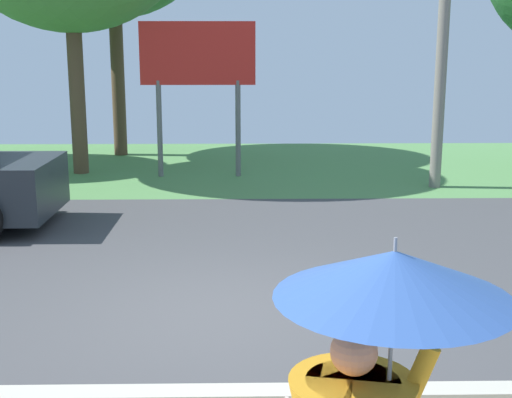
# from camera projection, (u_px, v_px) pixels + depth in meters

# --- Properties ---
(ground_plane) EXTENTS (40.00, 22.00, 0.20)m
(ground_plane) POSITION_uv_depth(u_px,v_px,m) (231.00, 244.00, 10.76)
(ground_plane) COLOR #424244
(roadside_billboard) EXTENTS (2.60, 0.12, 3.50)m
(roadside_billboard) POSITION_uv_depth(u_px,v_px,m) (198.00, 65.00, 15.62)
(roadside_billboard) COLOR slate
(roadside_billboard) RESTS_ON ground_plane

